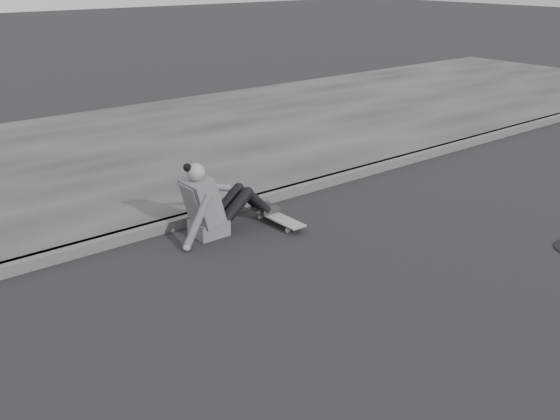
# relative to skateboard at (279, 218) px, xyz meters

# --- Properties ---
(ground) EXTENTS (80.00, 80.00, 0.00)m
(ground) POSITION_rel_skateboard_xyz_m (1.13, -1.92, -0.07)
(ground) COLOR black
(ground) RESTS_ON ground
(curb) EXTENTS (24.00, 0.16, 0.12)m
(curb) POSITION_rel_skateboard_xyz_m (1.13, 0.66, -0.01)
(curb) COLOR #454545
(curb) RESTS_ON ground
(sidewalk) EXTENTS (24.00, 6.00, 0.12)m
(sidewalk) POSITION_rel_skateboard_xyz_m (1.13, 3.68, -0.01)
(sidewalk) COLOR #323232
(sidewalk) RESTS_ON ground
(skateboard) EXTENTS (0.20, 0.78, 0.09)m
(skateboard) POSITION_rel_skateboard_xyz_m (0.00, 0.00, 0.00)
(skateboard) COLOR gray
(skateboard) RESTS_ON ground
(seated_woman) EXTENTS (1.38, 0.46, 0.88)m
(seated_woman) POSITION_rel_skateboard_xyz_m (-0.73, 0.25, 0.29)
(seated_woman) COLOR #515153
(seated_woman) RESTS_ON ground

